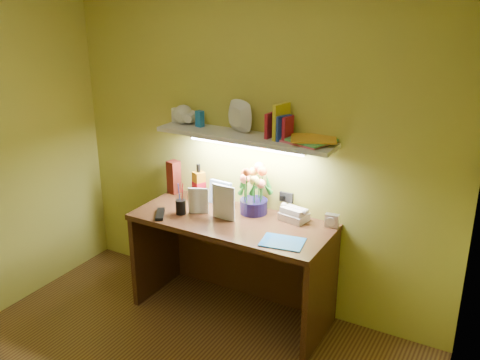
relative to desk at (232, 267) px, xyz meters
name	(u,v)px	position (x,y,z in m)	size (l,w,h in m)	color
desk	(232,267)	(0.00, 0.00, 0.00)	(1.40, 0.60, 0.75)	#361D0E
flower_bouquet	(254,190)	(0.08, 0.18, 0.55)	(0.22, 0.22, 0.35)	#150F3B
telephone	(294,213)	(0.38, 0.20, 0.43)	(0.18, 0.14, 0.11)	beige
desk_clock	(332,221)	(0.64, 0.23, 0.42)	(0.09, 0.05, 0.09)	#A9A9AE
whisky_bottle	(199,182)	(-0.40, 0.20, 0.52)	(0.08, 0.08, 0.28)	#B16C0F
whisky_box	(174,177)	(-0.65, 0.23, 0.50)	(0.08, 0.08, 0.26)	#5C1A11
pen_cup	(181,202)	(-0.36, -0.09, 0.46)	(0.07, 0.07, 0.18)	black
art_card	(220,193)	(-0.21, 0.20, 0.46)	(0.18, 0.04, 0.18)	white
tv_remote	(160,214)	(-0.47, -0.19, 0.39)	(0.05, 0.19, 0.02)	black
blue_folder	(283,242)	(0.46, -0.15, 0.38)	(0.27, 0.20, 0.01)	blue
desk_book_a	(188,201)	(-0.32, -0.06, 0.47)	(0.14, 0.02, 0.19)	beige
desk_book_b	(212,200)	(-0.15, -0.01, 0.50)	(0.18, 0.02, 0.25)	silver
wall_shelf	(244,132)	(0.00, 0.18, 0.96)	(1.32, 0.36, 0.27)	silver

